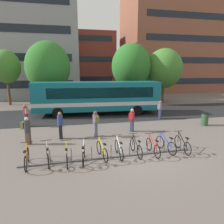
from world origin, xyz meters
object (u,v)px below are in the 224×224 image
object	(u,v)px
street_tree_1	(164,69)
commuter_olive_pack_2	(96,122)
parked_bicycle_white_5	(119,149)
commuter_red_pack_3	(132,119)
parked_bicycle_black_9	(182,144)
commuter_grey_pack_4	(160,109)
parked_bicycle_yellow_2	(67,156)
parked_bicycle_orange_0	(27,158)
parked_bicycle_silver_1	(48,156)
commuter_navy_pack_5	(60,123)
parked_bicycle_black_6	(136,148)
parked_bicycle_blue_8	(166,145)
city_bus	(97,97)
commuter_olive_pack_0	(27,129)
street_tree_3	(48,67)
street_tree_0	(131,66)
commuter_grey_pack_1	(26,114)
trash_bin	(205,119)
parked_bicycle_red_7	(153,147)
street_tree_2	(6,67)
parked_bicycle_white_3	(84,154)
parked_bicycle_yellow_4	(102,151)

from	to	relation	value
street_tree_1	commuter_olive_pack_2	bearing A→B (deg)	-130.98
parked_bicycle_white_5	commuter_red_pack_3	xyz separation A→B (m)	(1.86, 3.81, 0.57)
parked_bicycle_black_9	commuter_olive_pack_2	bearing A→B (deg)	54.67
commuter_grey_pack_4	parked_bicycle_yellow_2	bearing A→B (deg)	179.47
parked_bicycle_orange_0	parked_bicycle_white_5	xyz separation A→B (m)	(4.31, 0.16, 0.00)
parked_bicycle_silver_1	parked_bicycle_orange_0	bearing A→B (deg)	84.57
commuter_navy_pack_5	street_tree_1	bearing A→B (deg)	126.14
parked_bicycle_black_6	parked_bicycle_orange_0	bearing A→B (deg)	89.81
parked_bicycle_yellow_2	parked_bicycle_blue_8	distance (m)	5.17
commuter_navy_pack_5	parked_bicycle_orange_0	bearing A→B (deg)	-27.65
parked_bicycle_black_9	commuter_olive_pack_2	xyz separation A→B (m)	(-4.27, 3.28, 0.61)
city_bus	commuter_olive_pack_0	world-z (taller)	city_bus
commuter_olive_pack_0	street_tree_3	bearing A→B (deg)	112.05
commuter_olive_pack_2	street_tree_0	xyz separation A→B (m)	(6.20, 12.59, 3.82)
parked_bicycle_white_5	commuter_grey_pack_1	xyz separation A→B (m)	(-5.74, 6.67, 0.64)
parked_bicycle_blue_8	street_tree_0	size ratio (longest dim) A/B	0.22
trash_bin	commuter_olive_pack_0	bearing A→B (deg)	-173.35
parked_bicycle_silver_1	street_tree_3	distance (m)	15.55
city_bus	parked_bicycle_silver_1	bearing A→B (deg)	73.37
street_tree_0	parked_bicycle_red_7	bearing A→B (deg)	-102.88
parked_bicycle_silver_1	street_tree_3	xyz separation A→B (m)	(-1.37, 14.89, 4.28)
commuter_grey_pack_4	street_tree_2	xyz separation A→B (m)	(-15.43, 10.60, 3.77)
parked_bicycle_white_3	commuter_olive_pack_2	xyz separation A→B (m)	(1.00, 3.45, 0.61)
street_tree_1	trash_bin	bearing A→B (deg)	-99.52
commuter_olive_pack_0	street_tree_2	size ratio (longest dim) A/B	0.25
street_tree_0	commuter_navy_pack_5	bearing A→B (deg)	-124.03
parked_bicycle_yellow_2	parked_bicycle_red_7	world-z (taller)	same
street_tree_2	trash_bin	bearing A→B (deg)	-36.55
parked_bicycle_black_9	street_tree_0	distance (m)	16.59
city_bus	commuter_navy_pack_5	size ratio (longest dim) A/B	6.95
parked_bicycle_red_7	commuter_olive_pack_2	world-z (taller)	commuter_olive_pack_2
commuter_grey_pack_1	street_tree_0	size ratio (longest dim) A/B	0.23
commuter_olive_pack_2	street_tree_1	distance (m)	16.64
commuter_grey_pack_4	trash_bin	distance (m)	3.74
parked_bicycle_silver_1	parked_bicycle_black_9	size ratio (longest dim) A/B	0.99
commuter_grey_pack_4	street_tree_0	bearing A→B (deg)	47.74
parked_bicycle_red_7	parked_bicycle_black_9	size ratio (longest dim) A/B	1.00
parked_bicycle_blue_8	commuter_grey_pack_4	world-z (taller)	commuter_grey_pack_4
commuter_red_pack_3	commuter_navy_pack_5	bearing A→B (deg)	130.82
parked_bicycle_silver_1	parked_bicycle_yellow_2	distance (m)	0.89
city_bus	trash_bin	xyz separation A→B (m)	(7.82, -5.76, -1.26)
parked_bicycle_orange_0	parked_bicycle_white_3	xyz separation A→B (m)	(2.54, -0.06, 0.00)
commuter_red_pack_3	street_tree_3	bearing A→B (deg)	66.48
commuter_navy_pack_5	parked_bicycle_black_9	bearing A→B (deg)	55.28
parked_bicycle_orange_0	parked_bicycle_yellow_4	bearing A→B (deg)	-93.94
parked_bicycle_orange_0	street_tree_3	world-z (taller)	street_tree_3
commuter_grey_pack_4	parked_bicycle_white_3	bearing A→B (deg)	-177.83
parked_bicycle_silver_1	commuter_navy_pack_5	xyz separation A→B (m)	(0.41, 3.43, 0.63)
parked_bicycle_red_7	street_tree_1	world-z (taller)	street_tree_1
parked_bicycle_blue_8	commuter_red_pack_3	distance (m)	3.81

